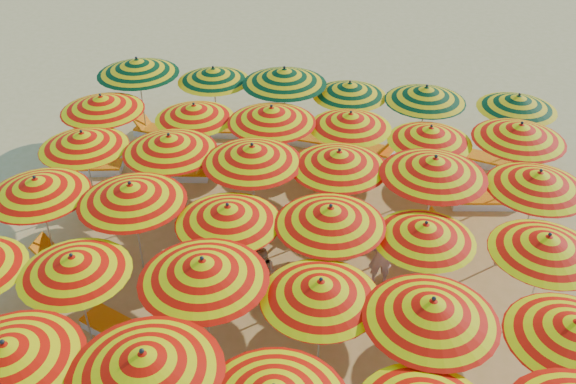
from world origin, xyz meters
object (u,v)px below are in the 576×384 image
(umbrella_22, at_px, (434,167))
(lounger_14, at_px, (233,130))
(lounger_7, at_px, (402,234))
(beachgoer_a, at_px, (380,257))
(umbrella_32, at_px, (284,76))
(umbrella_33, at_px, (350,89))
(lounger_17, at_px, (484,159))
(lounger_12, at_px, (482,200))
(umbrella_7, at_px, (73,265))
(umbrella_12, at_px, (37,187))
(umbrella_17, at_px, (547,244))
(lounger_5, at_px, (114,205))
(umbrella_29, at_px, (520,132))
(umbrella_35, at_px, (518,102))
(umbrella_11, at_px, (575,330))
(umbrella_13, at_px, (131,193))
(umbrella_23, at_px, (539,180))
(umbrella_21, at_px, (339,159))
(lounger_10, at_px, (180,173))
(umbrella_25, at_px, (194,112))
(umbrella_16, at_px, (425,232))
(lounger_9, at_px, (90,167))
(lounger_16, at_px, (366,149))
(umbrella_31, at_px, (213,75))
(lounger_15, at_px, (302,138))
(umbrella_1, at_px, (6,354))
(beachgoer_b, at_px, (263,277))
(umbrella_18, at_px, (83,140))
(umbrella_34, at_px, (426,94))
(lounger_13, at_px, (161,132))
(lounger_2, at_px, (20,333))
(umbrella_28, at_px, (430,134))
(umbrella_24, at_px, (102,103))
(umbrella_30, at_px, (137,66))
(lounger_4, at_px, (73,262))
(umbrella_2, at_px, (144,363))
(umbrella_15, at_px, (330,216))
(umbrella_20, at_px, (252,154))
(umbrella_14, at_px, (228,214))
(umbrella_26, at_px, (272,115))
(lounger_8, at_px, (546,249))
(umbrella_9, at_px, (321,290))
(lounger_11, at_px, (326,174))
(umbrella_8, at_px, (203,270))

(umbrella_22, distance_m, lounger_14, 7.66)
(lounger_7, distance_m, beachgoer_a, 1.79)
(umbrella_32, xyz_separation_m, umbrella_33, (1.86, 0.08, -0.28))
(lounger_17, bearing_deg, lounger_12, 100.34)
(umbrella_7, bearing_deg, umbrella_12, 130.94)
(umbrella_17, relative_size, lounger_5, 1.41)
(umbrella_29, xyz_separation_m, umbrella_35, (0.19, 1.96, -0.13))
(umbrella_7, height_order, umbrella_11, umbrella_11)
(umbrella_13, height_order, umbrella_23, umbrella_13)
(lounger_14, xyz_separation_m, beachgoer_a, (4.86, -5.98, 0.57))
(umbrella_21, bearing_deg, lounger_10, 159.12)
(umbrella_25, xyz_separation_m, beachgoer_a, (5.23, -3.58, -1.26))
(lounger_7, bearing_deg, umbrella_32, 111.59)
(umbrella_16, bearing_deg, umbrella_21, 132.89)
(umbrella_29, relative_size, lounger_12, 1.64)
(lounger_10, bearing_deg, lounger_9, 175.15)
(lounger_16, bearing_deg, umbrella_31, -163.67)
(lounger_14, bearing_deg, lounger_15, 169.81)
(umbrella_1, relative_size, umbrella_25, 1.15)
(lounger_7, distance_m, beachgoer_b, 3.98)
(lounger_12, bearing_deg, umbrella_11, 86.55)
(umbrella_18, height_order, lounger_14, umbrella_18)
(umbrella_7, bearing_deg, umbrella_35, 43.37)
(umbrella_34, relative_size, lounger_12, 1.32)
(umbrella_7, xyz_separation_m, lounger_13, (-1.44, 8.21, -1.83))
(lounger_2, bearing_deg, umbrella_35, 18.73)
(umbrella_28, distance_m, umbrella_29, 2.16)
(umbrella_24, distance_m, lounger_13, 2.92)
(umbrella_30, bearing_deg, umbrella_28, -13.94)
(umbrella_29, distance_m, lounger_5, 10.41)
(umbrella_18, bearing_deg, umbrella_25, 42.86)
(lounger_5, relative_size, lounger_10, 0.99)
(umbrella_28, bearing_deg, umbrella_21, -138.38)
(umbrella_25, bearing_deg, lounger_4, -111.83)
(umbrella_30, xyz_separation_m, umbrella_32, (4.37, 0.06, 0.01))
(umbrella_2, distance_m, lounger_13, 11.26)
(umbrella_15, relative_size, lounger_13, 1.59)
(umbrella_20, xyz_separation_m, lounger_17, (5.81, 4.21, -2.04))
(umbrella_18, bearing_deg, umbrella_14, -28.95)
(umbrella_18, bearing_deg, umbrella_23, 0.11)
(umbrella_26, relative_size, lounger_8, 1.62)
(umbrella_34, xyz_separation_m, lounger_14, (-5.66, 0.45, -1.94))
(umbrella_24, bearing_deg, umbrella_29, 1.41)
(umbrella_32, bearing_deg, umbrella_9, -75.22)
(umbrella_13, distance_m, umbrella_26, 4.60)
(umbrella_14, distance_m, umbrella_33, 6.77)
(umbrella_35, height_order, lounger_11, umbrella_35)
(umbrella_7, height_order, umbrella_8, umbrella_8)
(umbrella_2, height_order, beachgoer_b, umbrella_2)
(umbrella_28, distance_m, umbrella_34, 2.08)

